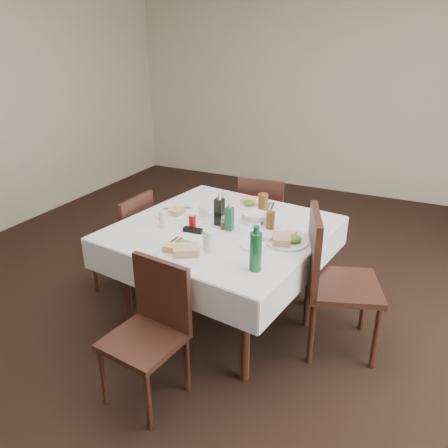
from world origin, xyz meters
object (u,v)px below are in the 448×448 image
water_n (225,199)px  ketchup_bottle (192,221)px  bread_basket (255,218)px  chair_east (329,274)px  chair_south (152,323)px  green_bottle (256,251)px  dining_table (222,236)px  oil_cruet_green (229,218)px  water_w (163,219)px  coffee_mug (204,212)px  chair_west (129,238)px  water_e (269,219)px  water_s (209,241)px  oil_cruet_dark (219,211)px  chair_north (263,215)px

water_n → ketchup_bottle: water_n is taller
bread_basket → chair_east: bearing=-17.6°
chair_south → green_bottle: green_bottle is taller
chair_east → ketchup_bottle: (-0.98, -0.10, 0.24)m
dining_table → oil_cruet_green: (0.07, -0.03, 0.17)m
oil_cruet_green → ketchup_bottle: bearing=-161.8°
water_w → coffee_mug: 0.33m
water_w → oil_cruet_green: (0.45, 0.15, 0.03)m
chair_east → oil_cruet_green: chair_east is taller
water_n → ketchup_bottle: bearing=-93.1°
chair_west → water_e: bearing=6.7°
ketchup_bottle → coffee_mug: 0.21m
water_n → water_s: (0.25, -0.76, 0.01)m
ketchup_bottle → water_w: bearing=-161.1°
ketchup_bottle → chair_east: bearing=5.9°
water_e → bread_basket: bearing=164.3°
dining_table → ketchup_bottle: 0.25m
chair_south → oil_cruet_dark: (-0.01, 0.90, 0.38)m
bread_basket → chair_west: bearing=-170.7°
bread_basket → oil_cruet_dark: (-0.22, -0.16, 0.08)m
chair_east → coffee_mug: bearing=173.8°
chair_south → oil_cruet_dark: oil_cruet_dark is taller
chair_east → chair_south: bearing=-133.5°
water_n → chair_west: bearing=-152.9°
water_s → chair_north: bearing=95.8°
water_e → water_s: bearing=-110.8°
dining_table → chair_west: chair_west is taller
water_n → oil_cruet_dark: (0.12, -0.35, 0.05)m
bread_basket → water_w: bearing=-147.1°
water_s → oil_cruet_dark: bearing=107.6°
water_e → chair_east: bearing=-18.0°
dining_table → chair_west: bearing=179.0°
coffee_mug → green_bottle: (0.65, -0.59, 0.08)m
chair_north → oil_cruet_green: 1.04m
chair_west → ketchup_bottle: bearing=-10.5°
water_e → oil_cruet_green: 0.29m
water_n → dining_table: bearing=-67.3°
dining_table → water_e: bearing=27.3°
water_w → chair_south: bearing=-62.9°
water_s → water_e: size_ratio=1.29×
chair_east → chair_north: bearing=131.4°
water_s → green_bottle: green_bottle is taller
dining_table → water_s: (0.09, -0.38, 0.15)m
coffee_mug → water_w: bearing=-123.5°
chair_east → oil_cruet_dark: 0.89m
chair_north → water_s: bearing=-84.2°
water_s → bread_basket: 0.58m
chair_west → water_n: 0.86m
chair_east → water_w: bearing=-171.8°
dining_table → chair_north: size_ratio=1.80×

